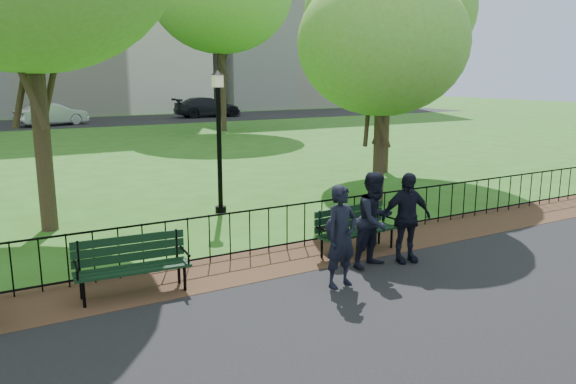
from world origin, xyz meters
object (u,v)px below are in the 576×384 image
tree_mid_e (389,9)px  sedan_dark (208,107)px  park_bench_left_a (131,259)px  person_mid (375,220)px  lamppost (219,137)px  sedan_silver (52,114)px  person_right (406,218)px  park_bench_main (347,226)px  person_left (341,236)px  tree_near_e (383,43)px

tree_mid_e → sedan_dark: bearing=80.6°
park_bench_left_a → person_mid: (4.02, -0.89, 0.30)m
lamppost → sedan_silver: bearing=90.3°
person_right → sedan_silver: size_ratio=0.36×
sedan_silver → park_bench_main: bearing=164.0°
tree_mid_e → person_left: 11.97m
tree_mid_e → person_right: 10.69m
park_bench_main → lamppost: (-0.69, 4.32, 1.29)m
park_bench_left_a → tree_mid_e: size_ratio=0.22×
park_bench_main → sedan_dark: 35.80m
tree_mid_e → person_left: tree_mid_e is taller
park_bench_main → tree_near_e: size_ratio=0.29×
lamppost → sedan_silver: (-0.13, 27.76, -1.12)m
park_bench_left_a → lamppost: size_ratio=0.51×
park_bench_left_a → person_left: 3.28m
lamppost → person_left: (-0.31, -5.54, -1.04)m
park_bench_main → person_left: 1.60m
tree_mid_e → sedan_dark: (4.49, 27.21, -4.64)m
person_mid → lamppost: bearing=86.5°
lamppost → person_mid: lamppost is taller
park_bench_left_a → tree_mid_e: bearing=36.7°
person_mid → sedan_silver: 32.84m
person_left → sedan_dark: person_left is taller
person_right → sedan_dark: person_right is taller
person_mid → tree_near_e: bearing=38.5°
park_bench_left_a → park_bench_main: bearing=2.1°
tree_mid_e → person_left: (-7.55, -8.07, -4.60)m
sedan_dark → person_right: bearing=165.6°
park_bench_main → sedan_silver: (-0.82, 32.08, 0.17)m
park_bench_main → person_mid: bearing=-91.8°
park_bench_main → person_right: (0.70, -0.82, 0.25)m
park_bench_left_a → person_mid: size_ratio=1.04×
park_bench_main → person_right: 1.10m
tree_mid_e → tree_near_e: bearing=-131.4°
tree_mid_e → sedan_dark: size_ratio=1.46×
person_right → sedan_silver: person_right is taller
person_left → park_bench_main: bearing=42.0°
sedan_silver → person_mid: bearing=164.0°
lamppost → sedan_dark: size_ratio=0.64×
lamppost → park_bench_main: bearing=-80.9°
lamppost → tree_mid_e: (7.24, 2.53, 3.56)m
person_right → park_bench_left_a: bearing=-178.8°
tree_near_e → person_mid: bearing=-129.7°
tree_near_e → sedan_dark: size_ratio=1.10×
tree_mid_e → park_bench_left_a: bearing=-147.5°
tree_near_e → sedan_silver: (-4.02, 29.03, -3.34)m
lamppost → person_right: 5.42m
park_bench_left_a → lamppost: 5.47m
tree_near_e → sedan_silver: tree_near_e is taller
person_left → lamppost: bearing=78.2°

